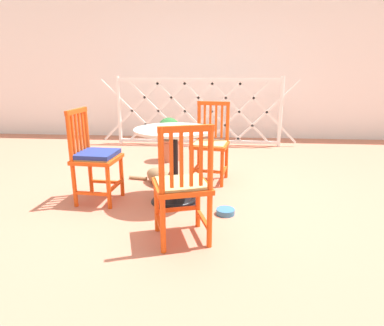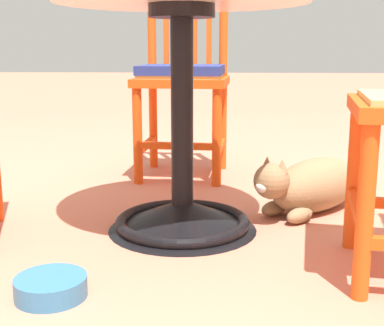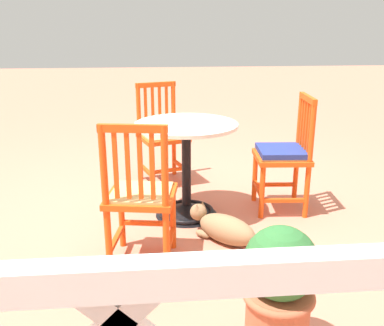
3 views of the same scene
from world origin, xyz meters
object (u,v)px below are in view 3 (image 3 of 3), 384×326
Objects in this scene: orange_chair_facing_out at (162,137)px; terracotta_planter at (279,290)px; pet_water_bowl at (124,200)px; cafe_table at (186,180)px; orange_chair_near_fence at (284,155)px; orange_chair_by_planter at (140,198)px; tabby_cat at (223,228)px.

orange_chair_facing_out reaches higher than terracotta_planter.
cafe_table is at bearing 151.16° from pet_water_bowl.
orange_chair_by_planter is at bearing 33.53° from orange_chair_near_fence.
orange_chair_by_planter is at bearing -53.96° from terracotta_planter.
orange_chair_by_planter is 1.00× the size of orange_chair_facing_out.
orange_chair_facing_out is at bearing -37.81° from orange_chair_near_fence.
orange_chair_by_planter reaches higher than terracotta_planter.
terracotta_planter reaches higher than tabby_cat.
orange_chair_near_fence and orange_chair_facing_out have the same top height.
tabby_cat is 1.10m from terracotta_planter.
terracotta_planter is at bearing 100.55° from cafe_table.
tabby_cat is (-0.21, 0.44, -0.19)m from cafe_table.
orange_chair_near_fence is (-0.77, -0.05, 0.16)m from cafe_table.
cafe_table is 0.62m from pet_water_bowl.
terracotta_planter is (-0.61, 0.84, -0.11)m from orange_chair_by_planter.
cafe_table is 0.83× the size of orange_chair_facing_out.
orange_chair_by_planter is 5.36× the size of pet_water_bowl.
cafe_table is at bearing 3.90° from orange_chair_near_fence.
orange_chair_facing_out is at bearing -96.47° from orange_chair_by_planter.
orange_chair_facing_out reaches higher than pet_water_bowl.
pet_water_bowl is at bearing -9.95° from orange_chair_near_fence.
cafe_table is 1.19× the size of tabby_cat.
pet_water_bowl is (0.33, 0.50, -0.41)m from orange_chair_facing_out.
orange_chair_by_planter is 1.04m from terracotta_planter.
tabby_cat is 1.03× the size of terracotta_planter.
orange_chair_facing_out is (-0.16, -1.45, 0.00)m from orange_chair_by_planter.
orange_chair_by_planter is at bearing 83.53° from orange_chair_facing_out.
orange_chair_near_fence is 1.43× the size of tabby_cat.
cafe_table is at bearing -64.28° from tabby_cat.
tabby_cat is (-0.38, 1.21, -0.34)m from orange_chair_facing_out.
terracotta_planter reaches higher than pet_water_bowl.
tabby_cat is at bearing 134.83° from pet_water_bowl.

